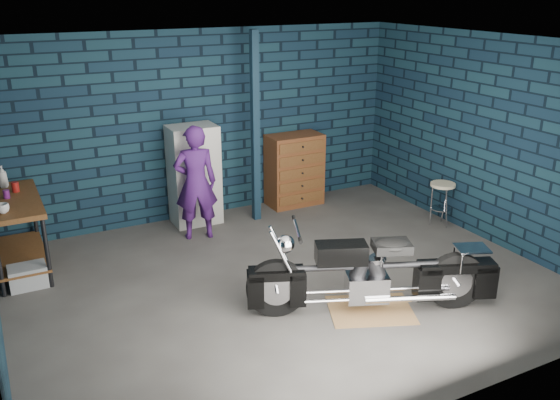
{
  "coord_description": "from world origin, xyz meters",
  "views": [
    {
      "loc": [
        -2.88,
        -5.44,
        3.26
      ],
      "look_at": [
        0.09,
        0.3,
        0.9
      ],
      "focal_mm": 38.0,
      "sensor_mm": 36.0,
      "label": 1
    }
  ],
  "objects_px": {
    "motorcycle": "(373,269)",
    "storage_bin": "(28,276)",
    "tool_chest": "(295,170)",
    "shop_stool": "(441,204)",
    "person": "(196,183)",
    "locker": "(194,175)",
    "workbench": "(18,235)"
  },
  "relations": [
    {
      "from": "person",
      "to": "storage_bin",
      "type": "bearing_deg",
      "value": 24.39
    },
    {
      "from": "tool_chest",
      "to": "shop_stool",
      "type": "relative_size",
      "value": 1.76
    },
    {
      "from": "workbench",
      "to": "person",
      "type": "xyz_separation_m",
      "value": [
        2.23,
        -0.04,
        0.32
      ]
    },
    {
      "from": "workbench",
      "to": "person",
      "type": "bearing_deg",
      "value": -1.15
    },
    {
      "from": "locker",
      "to": "tool_chest",
      "type": "height_order",
      "value": "locker"
    },
    {
      "from": "shop_stool",
      "to": "storage_bin",
      "type": "bearing_deg",
      "value": 172.28
    },
    {
      "from": "motorcycle",
      "to": "storage_bin",
      "type": "distance_m",
      "value": 3.9
    },
    {
      "from": "person",
      "to": "locker",
      "type": "xyz_separation_m",
      "value": [
        0.16,
        0.52,
        -0.07
      ]
    },
    {
      "from": "person",
      "to": "shop_stool",
      "type": "bearing_deg",
      "value": 172.49
    },
    {
      "from": "workbench",
      "to": "motorcycle",
      "type": "height_order",
      "value": "motorcycle"
    },
    {
      "from": "person",
      "to": "motorcycle",
      "type": "bearing_deg",
      "value": 122.31
    },
    {
      "from": "person",
      "to": "storage_bin",
      "type": "height_order",
      "value": "person"
    },
    {
      "from": "locker",
      "to": "tool_chest",
      "type": "xyz_separation_m",
      "value": [
        1.63,
        0.0,
        -0.16
      ]
    },
    {
      "from": "storage_bin",
      "to": "tool_chest",
      "type": "distance_m",
      "value": 4.15
    },
    {
      "from": "motorcycle",
      "to": "tool_chest",
      "type": "distance_m",
      "value": 3.33
    },
    {
      "from": "tool_chest",
      "to": "shop_stool",
      "type": "bearing_deg",
      "value": -50.16
    },
    {
      "from": "workbench",
      "to": "shop_stool",
      "type": "distance_m",
      "value": 5.6
    },
    {
      "from": "person",
      "to": "tool_chest",
      "type": "bearing_deg",
      "value": -150.93
    },
    {
      "from": "motorcycle",
      "to": "tool_chest",
      "type": "xyz_separation_m",
      "value": [
        0.84,
        3.22,
        0.06
      ]
    },
    {
      "from": "tool_chest",
      "to": "shop_stool",
      "type": "height_order",
      "value": "tool_chest"
    },
    {
      "from": "locker",
      "to": "person",
      "type": "bearing_deg",
      "value": -107.36
    },
    {
      "from": "motorcycle",
      "to": "person",
      "type": "distance_m",
      "value": 2.87
    },
    {
      "from": "person",
      "to": "storage_bin",
      "type": "xyz_separation_m",
      "value": [
        -2.21,
        -0.46,
        -0.65
      ]
    },
    {
      "from": "workbench",
      "to": "tool_chest",
      "type": "xyz_separation_m",
      "value": [
        4.03,
        0.48,
        0.1
      ]
    },
    {
      "from": "motorcycle",
      "to": "storage_bin",
      "type": "bearing_deg",
      "value": 167.13
    },
    {
      "from": "workbench",
      "to": "locker",
      "type": "xyz_separation_m",
      "value": [
        2.4,
        0.48,
        0.26
      ]
    },
    {
      "from": "person",
      "to": "tool_chest",
      "type": "relative_size",
      "value": 1.4
    },
    {
      "from": "motorcycle",
      "to": "tool_chest",
      "type": "height_order",
      "value": "tool_chest"
    },
    {
      "from": "workbench",
      "to": "locker",
      "type": "height_order",
      "value": "locker"
    },
    {
      "from": "motorcycle",
      "to": "person",
      "type": "relative_size",
      "value": 1.44
    },
    {
      "from": "workbench",
      "to": "storage_bin",
      "type": "height_order",
      "value": "workbench"
    },
    {
      "from": "storage_bin",
      "to": "shop_stool",
      "type": "bearing_deg",
      "value": -7.72
    }
  ]
}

